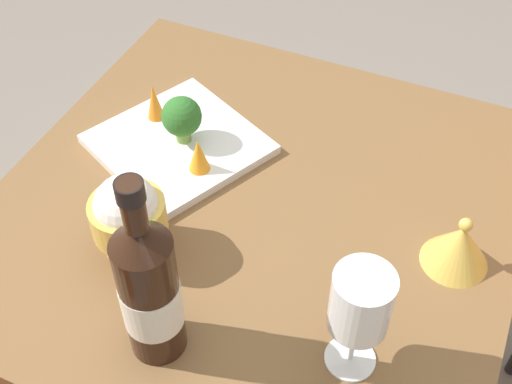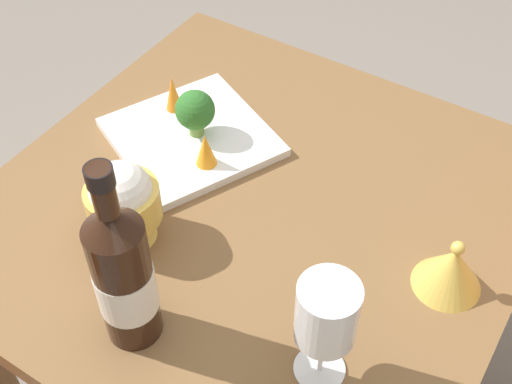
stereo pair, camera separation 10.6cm
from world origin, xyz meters
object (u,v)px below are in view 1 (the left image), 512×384
(wine_glass, at_px, (361,304))
(rice_bowl, at_px, (128,216))
(serving_plate, at_px, (178,144))
(carrot_garnish_left, at_px, (154,102))
(wine_bottle, at_px, (149,290))
(carrot_garnish_right, at_px, (199,155))
(broccoli_floret, at_px, (182,117))
(rice_bowl_lid, at_px, (459,245))

(wine_glass, xyz_separation_m, rice_bowl, (-0.35, 0.05, -0.05))
(serving_plate, height_order, carrot_garnish_left, carrot_garnish_left)
(rice_bowl, bearing_deg, wine_bottle, -47.75)
(carrot_garnish_right, bearing_deg, carrot_garnish_left, 146.82)
(serving_plate, relative_size, broccoli_floret, 3.89)
(wine_glass, xyz_separation_m, serving_plate, (-0.40, 0.27, -0.12))
(rice_bowl, height_order, serving_plate, rice_bowl)
(wine_glass, distance_m, rice_bowl_lid, 0.25)
(rice_bowl_lid, bearing_deg, carrot_garnish_left, 170.53)
(wine_glass, bearing_deg, carrot_garnish_right, 146.29)
(carrot_garnish_left, relative_size, carrot_garnish_right, 1.11)
(serving_plate, height_order, carrot_garnish_right, carrot_garnish_right)
(carrot_garnish_right, bearing_deg, wine_glass, -33.71)
(wine_glass, relative_size, broccoli_floret, 2.09)
(broccoli_floret, bearing_deg, rice_bowl, -80.61)
(wine_glass, relative_size, carrot_garnish_left, 2.64)
(serving_plate, bearing_deg, rice_bowl_lid, -6.12)
(wine_bottle, relative_size, rice_bowl, 2.16)
(broccoli_floret, bearing_deg, serving_plate, -138.75)
(wine_bottle, xyz_separation_m, broccoli_floret, (-0.15, 0.35, -0.05))
(rice_bowl, xyz_separation_m, serving_plate, (-0.05, 0.22, -0.07))
(wine_glass, distance_m, carrot_garnish_left, 0.56)
(wine_glass, bearing_deg, rice_bowl_lid, 67.69)
(serving_plate, bearing_deg, carrot_garnish_left, 148.39)
(rice_bowl, relative_size, carrot_garnish_left, 2.09)
(carrot_garnish_left, bearing_deg, wine_glass, -33.56)
(wine_bottle, distance_m, carrot_garnish_left, 0.45)
(wine_bottle, height_order, rice_bowl, wine_bottle)
(rice_bowl_lid, height_order, carrot_garnish_right, rice_bowl_lid)
(rice_bowl_lid, relative_size, serving_plate, 0.30)
(wine_glass, height_order, carrot_garnish_right, wine_glass)
(broccoli_floret, height_order, carrot_garnish_left, broccoli_floret)
(wine_glass, relative_size, rice_bowl_lid, 1.79)
(wine_bottle, relative_size, rice_bowl_lid, 3.06)
(wine_bottle, height_order, wine_glass, wine_bottle)
(wine_glass, xyz_separation_m, carrot_garnish_left, (-0.47, 0.31, -0.08))
(wine_bottle, bearing_deg, carrot_garnish_left, 119.98)
(broccoli_floret, distance_m, carrot_garnish_right, 0.08)
(wine_glass, height_order, rice_bowl_lid, wine_glass)
(broccoli_floret, bearing_deg, rice_bowl_lid, -7.05)
(rice_bowl, relative_size, rice_bowl_lid, 1.42)
(broccoli_floret, distance_m, carrot_garnish_left, 0.08)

